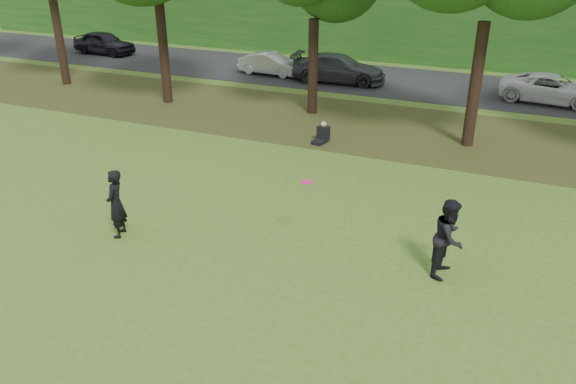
% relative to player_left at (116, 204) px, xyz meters
% --- Properties ---
extents(ground, '(120.00, 120.00, 0.00)m').
position_rel_player_left_xyz_m(ground, '(3.82, -1.33, -0.95)').
color(ground, '#3F5C1D').
rests_on(ground, ground).
extents(leaf_litter, '(60.00, 7.00, 0.01)m').
position_rel_player_left_xyz_m(leaf_litter, '(3.82, 11.67, -0.95)').
color(leaf_litter, '#3F2F16').
rests_on(leaf_litter, ground).
extents(street, '(70.00, 7.00, 0.02)m').
position_rel_player_left_xyz_m(street, '(3.82, 19.67, -0.94)').
color(street, black).
rests_on(street, ground).
extents(far_hedge, '(70.00, 3.00, 5.00)m').
position_rel_player_left_xyz_m(far_hedge, '(3.82, 25.67, 1.55)').
color(far_hedge, '#1A4C15').
rests_on(far_hedge, ground).
extents(player_left, '(0.64, 0.80, 1.90)m').
position_rel_player_left_xyz_m(player_left, '(0.00, 0.00, 0.00)').
color(player_left, black).
rests_on(player_left, ground).
extents(player_right, '(0.88, 1.06, 1.96)m').
position_rel_player_left_xyz_m(player_right, '(8.43, 1.56, 0.03)').
color(player_right, black).
rests_on(player_right, ground).
extents(parked_cars, '(42.64, 3.31, 1.46)m').
position_rel_player_left_xyz_m(parked_cars, '(2.11, 18.68, -0.25)').
color(parked_cars, black).
rests_on(parked_cars, street).
extents(frisbee, '(0.38, 0.38, 0.05)m').
position_rel_player_left_xyz_m(frisbee, '(4.91, 1.32, 0.95)').
color(frisbee, '#FF157E').
rests_on(frisbee, ground).
extents(seated_person, '(0.57, 0.80, 0.83)m').
position_rel_player_left_xyz_m(seated_person, '(2.57, 9.05, -0.64)').
color(seated_person, black).
rests_on(seated_person, ground).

